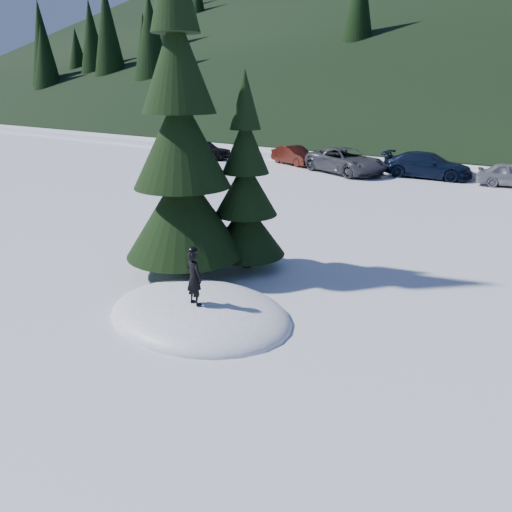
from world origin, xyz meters
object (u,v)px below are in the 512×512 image
Objects in this scene: child_skier at (194,277)px; car_1 at (294,155)px; car_0 at (203,149)px; spruce_tall at (181,152)px; car_3 at (427,165)px; car_2 at (346,161)px; spruce_short at (246,195)px.

child_skier is 0.33× the size of car_1.
spruce_tall is at bearing -151.66° from car_0.
car_3 is (8.79, 0.31, 0.10)m from car_1.
spruce_short is at bearing -140.13° from car_2.
spruce_tall is at bearing 175.35° from car_3.
car_3 is at bearing -96.31° from car_0.
spruce_short is 3.94m from child_skier.
spruce_tall reaches higher than car_2.
car_3 is (-0.16, 19.36, -2.61)m from spruce_tall.
car_0 is (-18.05, 19.50, -0.41)m from child_skier.
spruce_tall reaches higher than car_0.
spruce_short is at bearing 178.57° from car_3.
car_1 is (-8.95, 19.05, -2.71)m from spruce_tall.
car_1 is at bearing 86.92° from car_3.
car_3 is at bearing -68.31° from car_1.
spruce_tall reaches higher than car_1.
child_skier is 0.30× the size of car_0.
car_0 is 0.81× the size of car_3.
car_2 is at bearing -101.03° from car_0.
car_0 is at bearing 92.24° from car_3.
car_3 is at bearing -73.85° from child_skier.
car_0 is 6.89m from car_1.
spruce_short is 4.42× the size of child_skier.
spruce_tall is 7.09× the size of child_skier.
spruce_tall is at bearing -125.54° from spruce_short.
spruce_tall is 2.11m from spruce_short.
car_0 is 1.08× the size of car_1.
car_1 is 4.57m from car_2.
child_skier is 24.04m from car_1.
car_2 is 1.10× the size of car_3.
car_0 is at bearing 113.95° from car_2.
car_1 is (-11.36, 21.18, -0.48)m from child_skier.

